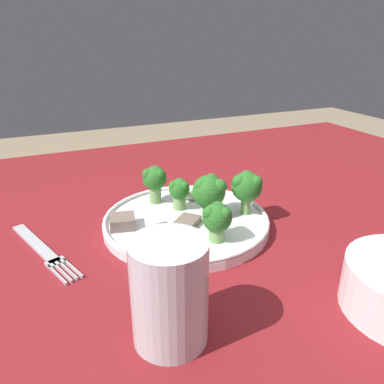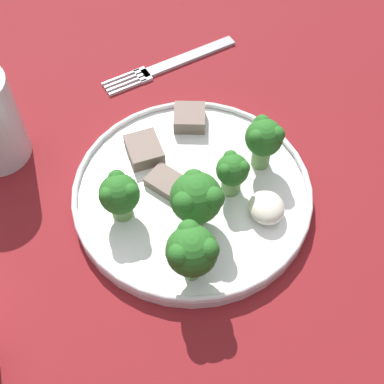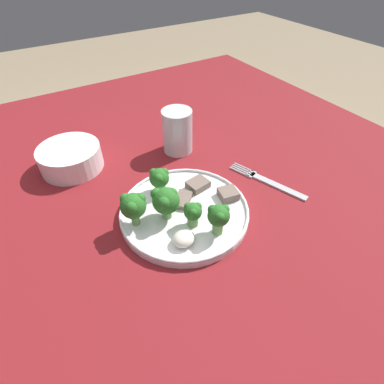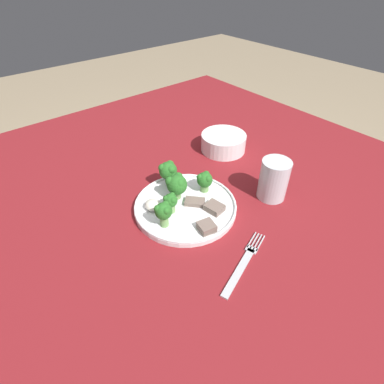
{
  "view_description": "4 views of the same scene",
  "coord_description": "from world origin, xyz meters",
  "px_view_note": "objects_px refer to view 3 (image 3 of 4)",
  "views": [
    {
      "loc": [
        0.23,
        0.34,
        1.03
      ],
      "look_at": [
        0.02,
        -0.13,
        0.81
      ],
      "focal_mm": 35.0,
      "sensor_mm": 36.0,
      "label": 1
    },
    {
      "loc": [
        -0.27,
        -0.06,
        1.22
      ],
      "look_at": [
        0.01,
        -0.11,
        0.8
      ],
      "focal_mm": 50.0,
      "sensor_mm": 36.0,
      "label": 2
    },
    {
      "loc": [
        -0.16,
        -0.46,
        1.18
      ],
      "look_at": [
        0.05,
        -0.12,
        0.81
      ],
      "focal_mm": 28.0,
      "sensor_mm": 36.0,
      "label": 3
    },
    {
      "loc": [
        0.46,
        -0.45,
        1.25
      ],
      "look_at": [
        0.04,
        -0.1,
        0.81
      ],
      "focal_mm": 28.0,
      "sensor_mm": 36.0,
      "label": 4
    }
  ],
  "objects_px": {
    "dinner_plate": "(184,211)",
    "drinking_glass": "(177,133)",
    "fork": "(268,182)",
    "cream_bowl": "(71,158)"
  },
  "relations": [
    {
      "from": "dinner_plate",
      "to": "drinking_glass",
      "type": "distance_m",
      "value": 0.22
    },
    {
      "from": "fork",
      "to": "cream_bowl",
      "type": "xyz_separation_m",
      "value": [
        -0.34,
        0.28,
        0.02
      ]
    },
    {
      "from": "dinner_plate",
      "to": "cream_bowl",
      "type": "height_order",
      "value": "cream_bowl"
    },
    {
      "from": "drinking_glass",
      "to": "dinner_plate",
      "type": "bearing_deg",
      "value": -116.91
    },
    {
      "from": "dinner_plate",
      "to": "drinking_glass",
      "type": "relative_size",
      "value": 2.36
    },
    {
      "from": "cream_bowl",
      "to": "drinking_glass",
      "type": "distance_m",
      "value": 0.25
    },
    {
      "from": "cream_bowl",
      "to": "drinking_glass",
      "type": "xyz_separation_m",
      "value": [
        0.24,
        -0.07,
        0.02
      ]
    },
    {
      "from": "fork",
      "to": "drinking_glass",
      "type": "distance_m",
      "value": 0.24
    },
    {
      "from": "dinner_plate",
      "to": "fork",
      "type": "distance_m",
      "value": 0.2
    },
    {
      "from": "fork",
      "to": "drinking_glass",
      "type": "height_order",
      "value": "drinking_glass"
    }
  ]
}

